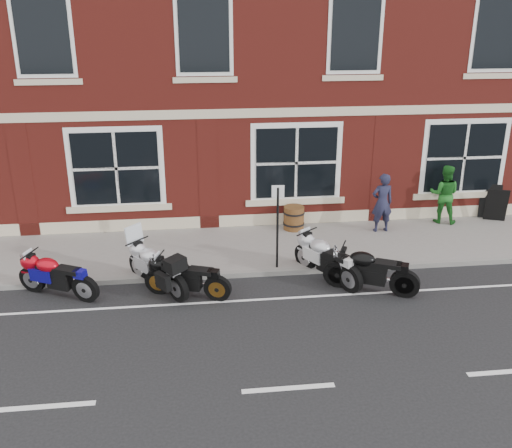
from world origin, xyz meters
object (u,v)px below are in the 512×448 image
at_px(moto_naked_black, 369,269).
at_px(pedestrian_right, 444,194).
at_px(moto_sport_black, 186,275).
at_px(pedestrian_left, 382,203).
at_px(moto_touring_silver, 157,265).
at_px(a_board_sign, 493,203).
at_px(moto_sport_red, 57,274).
at_px(barrel_planter, 294,218).
at_px(parking_sign, 278,221).
at_px(moto_sport_silver, 327,257).

distance_m(moto_naked_black, pedestrian_right, 5.17).
xyz_separation_m(moto_sport_black, pedestrian_left, (5.51, 3.12, 0.44)).
bearing_deg(moto_naked_black, pedestrian_right, -14.86).
distance_m(moto_touring_silver, a_board_sign, 10.29).
relative_size(moto_touring_silver, moto_sport_red, 0.95).
bearing_deg(barrel_planter, pedestrian_right, 0.69).
relative_size(pedestrian_right, a_board_sign, 1.69).
xyz_separation_m(moto_touring_silver, barrel_planter, (3.74, 3.08, -0.12)).
distance_m(moto_naked_black, barrel_planter, 3.93).
relative_size(moto_sport_red, parking_sign, 0.91).
xyz_separation_m(moto_sport_red, a_board_sign, (11.98, 3.26, 0.10)).
xyz_separation_m(moto_touring_silver, pedestrian_left, (6.16, 2.64, 0.39)).
height_order(moto_sport_black, moto_naked_black, moto_naked_black).
bearing_deg(moto_sport_silver, moto_sport_black, 158.16).
distance_m(moto_sport_black, pedestrian_right, 8.38).
bearing_deg(pedestrian_left, parking_sign, 29.03).
xyz_separation_m(moto_sport_black, barrel_planter, (3.08, 3.56, -0.06)).
bearing_deg(barrel_planter, moto_touring_silver, -140.54).
bearing_deg(pedestrian_left, a_board_sign, -174.87).
xyz_separation_m(moto_sport_red, pedestrian_right, (10.39, 3.23, 0.45)).
bearing_deg(pedestrian_right, barrel_planter, 25.37).
xyz_separation_m(pedestrian_right, a_board_sign, (1.59, 0.04, -0.35)).
bearing_deg(a_board_sign, moto_touring_silver, -139.95).
xyz_separation_m(moto_naked_black, pedestrian_right, (3.43, 3.84, 0.42)).
xyz_separation_m(moto_touring_silver, pedestrian_right, (8.20, 3.13, 0.41)).
relative_size(moto_sport_red, moto_naked_black, 0.95).
bearing_deg(parking_sign, moto_sport_red, -168.66).
relative_size(moto_sport_black, pedestrian_right, 1.11).
height_order(moto_sport_black, moto_sport_silver, moto_sport_silver).
distance_m(pedestrian_right, parking_sign, 5.93).
relative_size(moto_touring_silver, moto_sport_black, 0.94).
distance_m(moto_sport_red, pedestrian_left, 8.80).
relative_size(moto_sport_red, barrel_planter, 2.80).
bearing_deg(pedestrian_left, pedestrian_right, -169.59).
xyz_separation_m(moto_sport_silver, barrel_planter, (-0.23, 3.07, -0.11)).
relative_size(moto_sport_silver, moto_naked_black, 0.98).
bearing_deg(moto_touring_silver, moto_sport_red, 145.48).
relative_size(moto_sport_silver, barrel_planter, 2.90).
height_order(pedestrian_right, a_board_sign, pedestrian_right).
xyz_separation_m(moto_sport_black, moto_naked_black, (4.12, -0.23, 0.04)).
bearing_deg(pedestrian_right, moto_sport_red, 41.94).
bearing_deg(pedestrian_right, moto_sport_silver, 61.12).
height_order(moto_sport_black, barrel_planter, moto_sport_black).
distance_m(moto_touring_silver, moto_sport_silver, 3.97).
distance_m(pedestrian_left, a_board_sign, 3.68).
relative_size(moto_sport_red, a_board_sign, 1.85).
distance_m(pedestrian_left, pedestrian_right, 2.10).
relative_size(moto_touring_silver, barrel_planter, 2.67).
distance_m(pedestrian_left, barrel_planter, 2.51).
distance_m(moto_sport_black, barrel_planter, 4.71).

